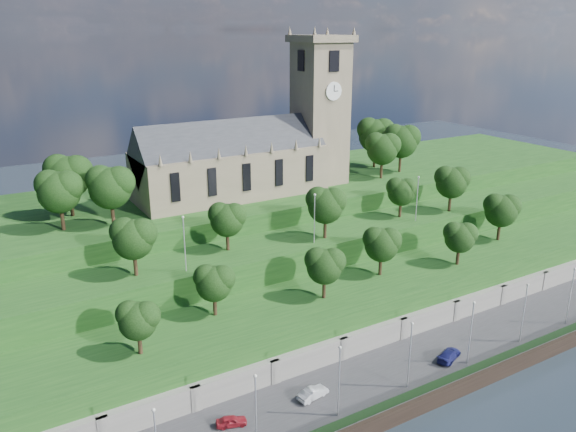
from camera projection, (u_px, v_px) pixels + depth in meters
ground at (433, 408)px, 65.69m from camera, size 320.00×320.00×0.00m
promenade at (400, 374)px, 70.28m from camera, size 160.00×12.00×2.00m
quay_wall at (435, 400)px, 65.30m from camera, size 160.00×0.50×2.20m
fence at (432, 386)px, 65.36m from camera, size 160.00×0.10×1.20m
retaining_wall at (370, 342)px, 74.68m from camera, size 160.00×2.10×5.00m
embankment_lower at (344, 313)px, 79.14m from camera, size 160.00×12.00×8.00m
embankment_upper at (303, 273)px, 87.50m from camera, size 160.00×10.00×12.00m
hilltop at (243, 225)px, 104.19m from camera, size 160.00×32.00×15.00m
church at (255, 149)px, 96.55m from camera, size 38.60×12.35×27.60m
trees_lower at (378, 247)px, 79.31m from camera, size 68.26×9.00×8.15m
trees_upper at (322, 203)px, 84.45m from camera, size 60.57×8.07×8.05m
trees_hilltop at (267, 156)px, 96.81m from camera, size 70.94×16.43×10.20m
lamp_posts_promenade at (410, 351)px, 64.58m from camera, size 60.36×0.36×8.64m
lamp_posts_upper at (314, 215)px, 81.76m from camera, size 40.36×0.36×7.64m
car_left at (231, 421)px, 59.56m from camera, size 3.56×2.27×1.13m
car_middle at (313, 393)px, 64.03m from camera, size 4.04×1.99×1.27m
car_right at (449, 355)px, 71.54m from camera, size 4.80×3.32×1.29m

